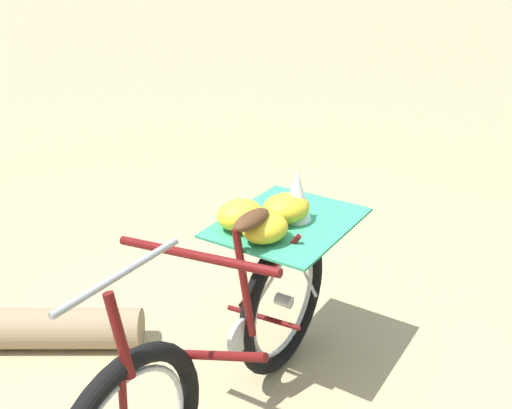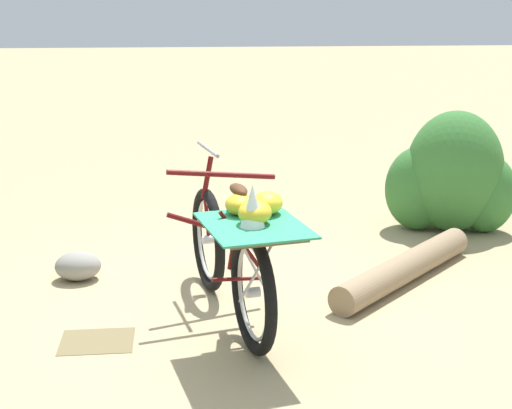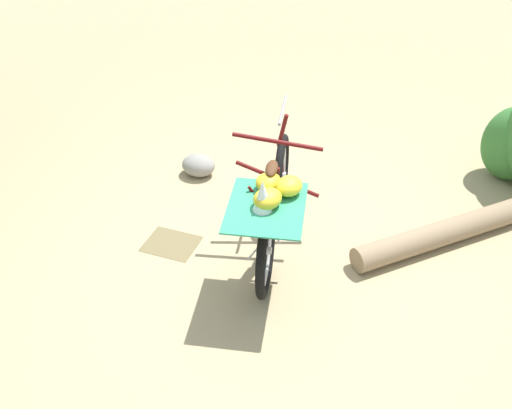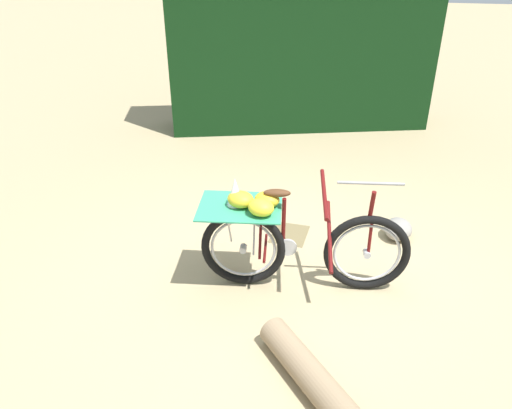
% 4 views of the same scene
% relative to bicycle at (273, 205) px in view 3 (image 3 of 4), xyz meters
% --- Properties ---
extents(ground_plane, '(60.00, 60.00, 0.00)m').
position_rel_bicycle_xyz_m(ground_plane, '(-0.15, 0.03, -0.49)').
color(ground_plane, tan).
extents(bicycle, '(0.84, 1.80, 1.03)m').
position_rel_bicycle_xyz_m(bicycle, '(0.00, 0.00, 0.00)').
color(bicycle, black).
rests_on(bicycle, ground_plane).
extents(fallen_log, '(1.35, 1.34, 0.21)m').
position_rel_bicycle_xyz_m(fallen_log, '(1.29, 0.61, -0.39)').
color(fallen_log, '#937A5B').
rests_on(fallen_log, ground_plane).
extents(path_stone, '(0.34, 0.28, 0.21)m').
position_rel_bicycle_xyz_m(path_stone, '(-1.09, 0.90, -0.39)').
color(path_stone, gray).
rests_on(path_stone, ground_plane).
extents(leaf_litter_patch, '(0.44, 0.36, 0.01)m').
position_rel_bicycle_xyz_m(leaf_litter_patch, '(-0.85, -0.18, -0.49)').
color(leaf_litter_patch, olive).
rests_on(leaf_litter_patch, ground_plane).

